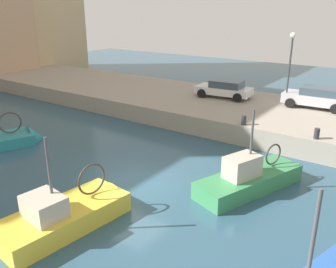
{
  "coord_description": "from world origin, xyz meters",
  "views": [
    {
      "loc": [
        -11.1,
        -9.74,
        7.59
      ],
      "look_at": [
        3.54,
        0.61,
        1.2
      ],
      "focal_mm": 38.34,
      "sensor_mm": 36.0,
      "label": 1
    }
  ],
  "objects_px": {
    "mooring_bollard_south": "(317,134)",
    "mooring_bollard_mid": "(244,120)",
    "fishing_boat_green": "(253,184)",
    "quay_streetlamp": "(291,57)",
    "parked_car_silver": "(316,97)",
    "parked_car_white": "(225,89)",
    "fishing_boat_yellow": "(73,220)"
  },
  "relations": [
    {
      "from": "mooring_bollard_mid",
      "to": "quay_streetlamp",
      "type": "height_order",
      "value": "quay_streetlamp"
    },
    {
      "from": "parked_car_silver",
      "to": "parked_car_white",
      "type": "bearing_deg",
      "value": 98.06
    },
    {
      "from": "quay_streetlamp",
      "to": "fishing_boat_yellow",
      "type": "bearing_deg",
      "value": 172.13
    },
    {
      "from": "parked_car_silver",
      "to": "quay_streetlamp",
      "type": "distance_m",
      "value": 3.18
    },
    {
      "from": "fishing_boat_yellow",
      "to": "mooring_bollard_mid",
      "type": "relative_size",
      "value": 10.4
    },
    {
      "from": "fishing_boat_yellow",
      "to": "parked_car_silver",
      "type": "height_order",
      "value": "fishing_boat_yellow"
    },
    {
      "from": "fishing_boat_green",
      "to": "mooring_bollard_south",
      "type": "bearing_deg",
      "value": -16.65
    },
    {
      "from": "fishing_boat_yellow",
      "to": "quay_streetlamp",
      "type": "distance_m",
      "value": 17.48
    },
    {
      "from": "parked_car_white",
      "to": "quay_streetlamp",
      "type": "distance_m",
      "value": 5.16
    },
    {
      "from": "parked_car_silver",
      "to": "mooring_bollard_south",
      "type": "relative_size",
      "value": 7.67
    },
    {
      "from": "parked_car_white",
      "to": "mooring_bollard_mid",
      "type": "height_order",
      "value": "parked_car_white"
    },
    {
      "from": "parked_car_silver",
      "to": "mooring_bollard_mid",
      "type": "bearing_deg",
      "value": 158.78
    },
    {
      "from": "parked_car_white",
      "to": "mooring_bollard_south",
      "type": "distance_m",
      "value": 9.51
    },
    {
      "from": "parked_car_white",
      "to": "fishing_boat_yellow",
      "type": "bearing_deg",
      "value": -172.58
    },
    {
      "from": "mooring_bollard_south",
      "to": "fishing_boat_green",
      "type": "bearing_deg",
      "value": 163.35
    },
    {
      "from": "fishing_boat_green",
      "to": "quay_streetlamp",
      "type": "distance_m",
      "value": 11.33
    },
    {
      "from": "mooring_bollard_south",
      "to": "mooring_bollard_mid",
      "type": "xyz_separation_m",
      "value": [
        0.0,
        4.0,
        0.0
      ]
    },
    {
      "from": "mooring_bollard_mid",
      "to": "parked_car_silver",
      "type": "bearing_deg",
      "value": -21.22
    },
    {
      "from": "fishing_boat_yellow",
      "to": "quay_streetlamp",
      "type": "relative_size",
      "value": 1.18
    },
    {
      "from": "quay_streetlamp",
      "to": "fishing_boat_green",
      "type": "bearing_deg",
      "value": -168.64
    },
    {
      "from": "fishing_boat_green",
      "to": "parked_car_white",
      "type": "xyz_separation_m",
      "value": [
        9.9,
        6.52,
        1.74
      ]
    },
    {
      "from": "mooring_bollard_south",
      "to": "quay_streetlamp",
      "type": "height_order",
      "value": "quay_streetlamp"
    },
    {
      "from": "fishing_boat_yellow",
      "to": "quay_streetlamp",
      "type": "bearing_deg",
      "value": -7.87
    },
    {
      "from": "fishing_boat_green",
      "to": "mooring_bollard_mid",
      "type": "height_order",
      "value": "fishing_boat_green"
    },
    {
      "from": "mooring_bollard_mid",
      "to": "fishing_boat_green",
      "type": "bearing_deg",
      "value": -150.46
    },
    {
      "from": "parked_car_silver",
      "to": "quay_streetlamp",
      "type": "xyz_separation_m",
      "value": [
        -0.52,
        1.84,
        2.54
      ]
    },
    {
      "from": "fishing_boat_green",
      "to": "mooring_bollard_mid",
      "type": "relative_size",
      "value": 11.28
    },
    {
      "from": "fishing_boat_yellow",
      "to": "fishing_boat_green",
      "type": "bearing_deg",
      "value": -33.97
    },
    {
      "from": "mooring_bollard_south",
      "to": "parked_car_silver",
      "type": "bearing_deg",
      "value": 14.58
    },
    {
      "from": "parked_car_silver",
      "to": "fishing_boat_green",
      "type": "bearing_deg",
      "value": -178.82
    },
    {
      "from": "fishing_boat_green",
      "to": "parked_car_white",
      "type": "bearing_deg",
      "value": 33.37
    },
    {
      "from": "fishing_boat_green",
      "to": "mooring_bollard_south",
      "type": "relative_size",
      "value": 11.28
    }
  ]
}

